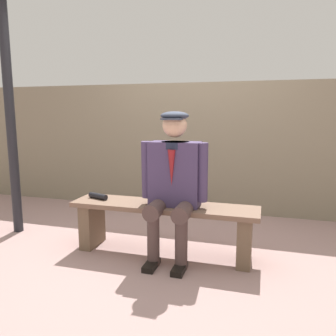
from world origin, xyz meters
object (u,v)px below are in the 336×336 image
Objects in this scene: bench at (163,220)px; rolled_magazine at (98,196)px; seated_man at (173,179)px; lamp_post at (5,49)px.

rolled_magazine reaches higher than bench.
bench is at bearing 179.12° from rolled_magazine.
rolled_magazine is at bearing -4.81° from seated_man.
lamp_post is at bearing -4.28° from bench.
rolled_magazine is at bearing 173.61° from lamp_post.
bench is 8.12× the size of rolled_magazine.
seated_man is 2.30m from lamp_post.
seated_man reaches higher than bench.
rolled_magazine is 0.07× the size of lamp_post.
bench is 0.44m from seated_man.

